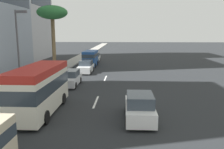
# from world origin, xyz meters

# --- Properties ---
(ground_plane) EXTENTS (198.00, 198.00, 0.00)m
(ground_plane) POSITION_xyz_m (31.50, 0.00, 0.00)
(ground_plane) COLOR #26282B
(sidewalk_right) EXTENTS (162.00, 2.84, 0.15)m
(sidewalk_right) POSITION_xyz_m (31.50, 7.30, 0.07)
(sidewalk_right) COLOR #9E9B93
(sidewalk_right) RESTS_ON ground_plane
(lane_stripe_mid) EXTENTS (3.20, 0.16, 0.01)m
(lane_stripe_mid) POSITION_xyz_m (14.54, 0.00, 0.01)
(lane_stripe_mid) COLOR silver
(lane_stripe_mid) RESTS_ON ground_plane
(lane_stripe_far) EXTENTS (3.20, 0.16, 0.01)m
(lane_stripe_far) POSITION_xyz_m (24.11, 0.00, 0.01)
(lane_stripe_far) COLOR silver
(lane_stripe_far) RESTS_ON ground_plane
(car_lead) EXTENTS (4.37, 1.80, 1.71)m
(car_lead) POSITION_xyz_m (27.93, 2.98, 0.80)
(car_lead) COLOR white
(car_lead) RESTS_ON ground_plane
(minibus_second) EXTENTS (6.87, 2.32, 3.20)m
(minibus_second) POSITION_xyz_m (11.94, 3.50, 1.75)
(minibus_second) COLOR silver
(minibus_second) RESTS_ON ground_plane
(car_third) EXTENTS (4.14, 1.80, 1.60)m
(car_third) POSITION_xyz_m (20.16, 3.35, 0.76)
(car_third) COLOR silver
(car_third) RESTS_ON ground_plane
(car_fifth) EXTENTS (4.02, 1.83, 1.72)m
(car_fifth) POSITION_xyz_m (39.86, 3.28, 0.80)
(car_fifth) COLOR white
(car_fifth) RESTS_ON ground_plane
(car_sixth) EXTENTS (4.07, 1.82, 1.71)m
(car_sixth) POSITION_xyz_m (10.94, -3.21, 0.80)
(car_sixth) COLOR white
(car_sixth) RESTS_ON ground_plane
(van_seventh) EXTENTS (5.20, 2.06, 2.53)m
(van_seventh) POSITION_xyz_m (33.83, 3.21, 1.45)
(van_seventh) COLOR #1E478C
(van_seventh) RESTS_ON ground_plane
(pedestrian_mid_block) EXTENTS (0.32, 0.38, 1.63)m
(pedestrian_mid_block) POSITION_xyz_m (18.45, 7.34, 1.04)
(pedestrian_mid_block) COLOR red
(pedestrian_mid_block) RESTS_ON sidewalk_right
(palm_tree) EXTENTS (4.27, 4.27, 9.03)m
(palm_tree) POSITION_xyz_m (29.83, 7.91, 7.98)
(palm_tree) COLOR brown
(palm_tree) RESTS_ON sidewalk_right
(street_lamp) EXTENTS (0.24, 0.97, 7.03)m
(street_lamp) POSITION_xyz_m (15.09, 6.17, 4.47)
(street_lamp) COLOR #4C4C51
(street_lamp) RESTS_ON sidewalk_right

